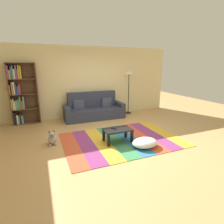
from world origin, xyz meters
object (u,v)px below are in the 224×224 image
bookshelf (20,94)px  coffee_table (118,131)px  dog (52,138)px  tv_remote (114,128)px  pouf (145,143)px  couch (94,110)px  standing_lamp (129,78)px

bookshelf → coffee_table: size_ratio=2.81×
dog → tv_remote: size_ratio=2.65×
bookshelf → coffee_table: (2.42, -2.66, -0.74)m
coffee_table → pouf: size_ratio=1.13×
couch → pouf: couch is taller
coffee_table → pouf: (0.50, -0.54, -0.18)m
coffee_table → standing_lamp: (1.64, 2.55, 1.20)m
bookshelf → dog: bookshelf is taller
standing_lamp → pouf: bearing=-110.2°
dog → coffee_table: bearing=-17.5°
couch → tv_remote: couch is taller
pouf → couch: bearing=98.5°
tv_remote → dog: bearing=126.4°
couch → standing_lamp: (1.57, 0.17, 1.16)m
standing_lamp → tv_remote: (-1.72, -2.48, -1.12)m
tv_remote → pouf: bearing=-83.8°
dog → tv_remote: 1.62m
couch → tv_remote: 2.32m
dog → tv_remote: dog is taller
couch → bookshelf: bearing=173.6°
couch → standing_lamp: bearing=6.1°
bookshelf → dog: bearing=-69.8°
dog → standing_lamp: standing_lamp is taller
coffee_table → dog: bearing=162.5°
pouf → standing_lamp: bearing=69.8°
standing_lamp → dog: bearing=-148.0°
bookshelf → pouf: size_ratio=3.17×
coffee_table → dog: 1.71m
bookshelf → dog: 2.45m
couch → coffee_table: couch is taller
couch → standing_lamp: 1.96m
couch → bookshelf: (-2.48, 0.28, 0.70)m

